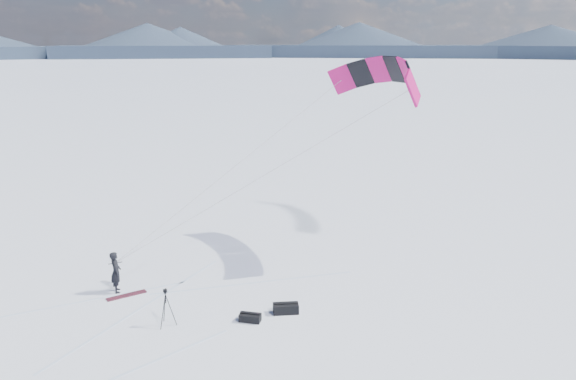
{
  "coord_description": "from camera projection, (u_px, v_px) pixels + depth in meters",
  "views": [
    {
      "loc": [
        3.04,
        -18.94,
        9.97
      ],
      "look_at": [
        4.21,
        5.13,
        3.53
      ],
      "focal_mm": 35.0,
      "sensor_mm": 36.0,
      "label": 1
    }
  ],
  "objects": [
    {
      "name": "gear_bag_b",
      "position": [
        250.0,
        317.0,
        20.54
      ],
      "size": [
        0.85,
        0.57,
        0.36
      ],
      "rotation": [
        0.0,
        0.0,
        -0.27
      ],
      "color": "black",
      "rests_on": "ground"
    },
    {
      "name": "horizon_hills",
      "position": [
        175.0,
        212.0,
        19.64
      ],
      "size": [
        704.0,
        704.42,
        9.7
      ],
      "color": "#1E263A",
      "rests_on": "ground"
    },
    {
      "name": "snow_tracks",
      "position": [
        127.0,
        319.0,
        20.7
      ],
      "size": [
        13.93,
        9.84,
        0.01
      ],
      "color": "silver",
      "rests_on": "ground"
    },
    {
      "name": "ground",
      "position": [
        181.0,
        319.0,
        20.71
      ],
      "size": [
        1800.0,
        1800.0,
        0.0
      ],
      "primitive_type": "plane",
      "color": "white"
    },
    {
      "name": "snowboard",
      "position": [
        127.0,
        295.0,
        22.62
      ],
      "size": [
        1.53,
        1.06,
        0.04
      ],
      "primitive_type": "cube",
      "rotation": [
        0.0,
        0.0,
        0.53
      ],
      "color": "maroon",
      "rests_on": "ground"
    },
    {
      "name": "gear_bag_a",
      "position": [
        286.0,
        308.0,
        21.16
      ],
      "size": [
        0.98,
        0.5,
        0.43
      ],
      "rotation": [
        0.0,
        0.0,
        0.05
      ],
      "color": "black",
      "rests_on": "ground"
    },
    {
      "name": "power_kite",
      "position": [
        384.0,
        77.0,
        26.21
      ],
      "size": [
        13.27,
        7.88,
        8.03
      ],
      "color": "#BA0D61",
      "rests_on": "ground"
    },
    {
      "name": "snowkiter",
      "position": [
        118.0,
        291.0,
        23.01
      ],
      "size": [
        0.58,
        0.72,
        1.73
      ],
      "primitive_type": "imported",
      "rotation": [
        0.0,
        0.0,
        1.86
      ],
      "color": "black",
      "rests_on": "ground"
    },
    {
      "name": "tripod",
      "position": [
        166.0,
        302.0,
        20.06
      ],
      "size": [
        0.56,
        0.64,
        1.41
      ],
      "rotation": [
        0.0,
        0.0,
        -0.02
      ],
      "color": "black",
      "rests_on": "ground"
    }
  ]
}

